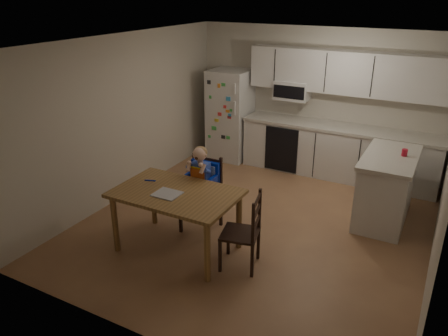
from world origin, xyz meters
TOP-DOWN VIEW (x-y plane):
  - room at (0.00, 0.48)m, footprint 4.52×5.01m
  - refrigerator at (-1.55, 2.15)m, footprint 0.72×0.70m
  - kitchen_run at (0.50, 2.24)m, footprint 3.37×0.62m
  - kitchen_island at (1.54, 0.98)m, footprint 0.69×1.32m
  - red_cup at (1.69, 1.05)m, footprint 0.08×0.08m
  - dining_table at (-0.62, -1.07)m, footprint 1.50×0.97m
  - napkin at (-0.68, -1.18)m, footprint 0.31×0.27m
  - toddler_spoon at (-1.11, -0.96)m, footprint 0.12×0.06m
  - chair_booster at (-0.62, -0.45)m, footprint 0.47×0.47m
  - chair_side at (0.32, -1.00)m, footprint 0.50×0.50m

SIDE VIEW (x-z plane):
  - kitchen_island at x=1.54m, z-range 0.00..0.98m
  - chair_side at x=0.32m, z-range 0.06..1.01m
  - dining_table at x=-0.62m, z-range 0.29..1.10m
  - chair_booster at x=-0.62m, z-range 0.12..1.32m
  - napkin at x=-0.68m, z-range 0.80..0.82m
  - toddler_spoon at x=-1.11m, z-range 0.80..0.82m
  - refrigerator at x=-1.55m, z-range 0.00..1.70m
  - kitchen_run at x=0.50m, z-range -0.20..1.95m
  - red_cup at x=1.69m, z-range 0.98..1.07m
  - room at x=0.00m, z-range -0.01..2.51m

